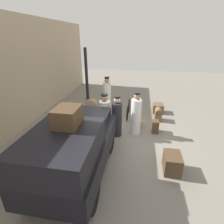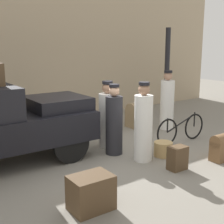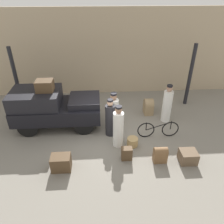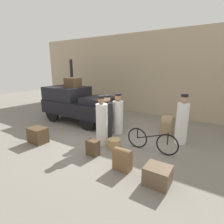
% 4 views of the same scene
% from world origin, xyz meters
% --- Properties ---
extents(ground_plane, '(30.00, 30.00, 0.00)m').
position_xyz_m(ground_plane, '(0.00, 0.00, 0.00)').
color(ground_plane, gray).
extents(station_building_facade, '(16.00, 0.15, 4.50)m').
position_xyz_m(station_building_facade, '(0.00, 4.08, 2.25)').
color(station_building_facade, tan).
rests_on(station_building_facade, ground).
extents(canopy_pillar_left, '(0.18, 0.18, 3.10)m').
position_xyz_m(canopy_pillar_left, '(-4.16, 2.42, 1.55)').
color(canopy_pillar_left, black).
rests_on(canopy_pillar_left, ground).
extents(truck, '(3.65, 1.70, 1.70)m').
position_xyz_m(truck, '(-2.27, 0.81, 0.95)').
color(truck, black).
rests_on(truck, ground).
extents(bicycle, '(1.70, 0.04, 0.74)m').
position_xyz_m(bicycle, '(2.05, -0.31, 0.36)').
color(bicycle, black).
rests_on(bicycle, ground).
extents(wicker_basket, '(0.42, 0.42, 0.33)m').
position_xyz_m(wicker_basket, '(0.94, -0.79, 0.17)').
color(wicker_basket, tan).
rests_on(wicker_basket, ground).
extents(porter_standing_middle, '(0.44, 0.44, 1.65)m').
position_xyz_m(porter_standing_middle, '(0.28, 0.51, 0.74)').
color(porter_standing_middle, white).
rests_on(porter_standing_middle, ground).
extents(conductor_in_dark_uniform, '(0.40, 0.40, 1.74)m').
position_xyz_m(conductor_in_dark_uniform, '(0.38, -0.73, 0.79)').
color(conductor_in_dark_uniform, white).
rests_on(conductor_in_dark_uniform, ground).
extents(porter_with_bicycle, '(0.39, 0.39, 1.64)m').
position_xyz_m(porter_with_bicycle, '(0.11, -0.01, 0.75)').
color(porter_with_bicycle, '#232328').
rests_on(porter_with_bicycle, ground).
extents(porter_carrying_trunk, '(0.41, 0.41, 1.77)m').
position_xyz_m(porter_carrying_trunk, '(2.70, 0.88, 0.81)').
color(porter_carrying_trunk, white).
rests_on(porter_carrying_trunk, ground).
extents(trunk_wicker_pale, '(0.59, 0.52, 0.44)m').
position_xyz_m(trunk_wicker_pale, '(2.76, -1.80, 0.22)').
color(trunk_wicker_pale, brown).
rests_on(trunk_wicker_pale, ground).
extents(suitcase_black_upright, '(0.47, 0.29, 0.60)m').
position_xyz_m(suitcase_black_upright, '(1.77, -1.73, 0.32)').
color(suitcase_black_upright, brown).
rests_on(suitcase_black_upright, ground).
extents(suitcase_tan_flat, '(0.38, 0.26, 0.49)m').
position_xyz_m(suitcase_tan_flat, '(0.61, -1.54, 0.25)').
color(suitcase_tan_flat, '#4C3823').
rests_on(suitcase_tan_flat, ground).
extents(trunk_umber_medium, '(0.42, 0.55, 0.77)m').
position_xyz_m(trunk_umber_medium, '(2.04, 1.55, 0.38)').
color(trunk_umber_medium, '#937A56').
rests_on(trunk_umber_medium, ground).
extents(trunk_large_brown, '(0.65, 0.47, 0.55)m').
position_xyz_m(trunk_large_brown, '(-1.66, -1.88, 0.28)').
color(trunk_large_brown, '#4C3823').
rests_on(trunk_large_brown, ground).
extents(trunk_on_truck_roof, '(0.68, 0.56, 0.45)m').
position_xyz_m(trunk_on_truck_roof, '(-2.47, 0.81, 1.92)').
color(trunk_on_truck_roof, '#4C3823').
rests_on(trunk_on_truck_roof, truck).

